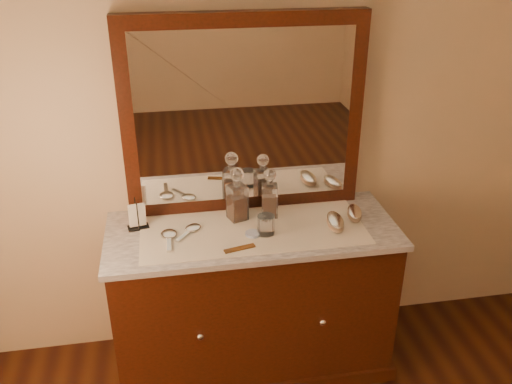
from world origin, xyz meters
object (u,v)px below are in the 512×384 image
(decanter_right, at_px, (270,198))
(pin_dish, at_px, (253,234))
(dresser_cabinet, at_px, (253,300))
(hand_mirror_inner, at_px, (191,229))
(brush_near, at_px, (335,222))
(mirror_frame, at_px, (244,116))
(comb, at_px, (240,248))
(napkin_rack, at_px, (137,217))
(decanter_left, at_px, (237,199))
(hand_mirror_outer, at_px, (169,236))
(brush_far, at_px, (354,213))

(decanter_right, bearing_deg, pin_dish, -123.06)
(dresser_cabinet, bearing_deg, hand_mirror_inner, 175.76)
(dresser_cabinet, bearing_deg, brush_near, -7.71)
(mirror_frame, distance_m, decanter_right, 0.43)
(hand_mirror_inner, bearing_deg, comb, -44.74)
(napkin_rack, bearing_deg, decanter_right, 0.67)
(mirror_frame, height_order, pin_dish, mirror_frame)
(comb, relative_size, decanter_left, 0.53)
(pin_dish, bearing_deg, napkin_rack, 162.58)
(dresser_cabinet, xyz_separation_m, napkin_rack, (-0.56, 0.10, 0.50))
(mirror_frame, bearing_deg, napkin_rack, -165.68)
(pin_dish, bearing_deg, dresser_cabinet, 81.55)
(comb, height_order, hand_mirror_outer, hand_mirror_outer)
(mirror_frame, height_order, hand_mirror_inner, mirror_frame)
(dresser_cabinet, distance_m, brush_near, 0.62)
(napkin_rack, bearing_deg, hand_mirror_inner, -17.37)
(brush_near, height_order, brush_far, brush_near)
(pin_dish, distance_m, brush_near, 0.42)
(decanter_left, height_order, brush_far, decanter_left)
(dresser_cabinet, height_order, hand_mirror_outer, hand_mirror_outer)
(mirror_frame, relative_size, napkin_rack, 7.82)
(comb, bearing_deg, hand_mirror_outer, 140.02)
(hand_mirror_outer, bearing_deg, decanter_left, 20.06)
(brush_far, bearing_deg, decanter_left, 171.68)
(mirror_frame, xyz_separation_m, decanter_right, (0.11, -0.13, -0.39))
(dresser_cabinet, xyz_separation_m, decanter_left, (-0.06, 0.10, 0.55))
(mirror_frame, height_order, decanter_left, mirror_frame)
(brush_near, bearing_deg, brush_far, 30.31)
(brush_far, xyz_separation_m, hand_mirror_inner, (-0.83, 0.00, -0.01))
(decanter_left, bearing_deg, comb, -96.26)
(pin_dish, height_order, decanter_left, decanter_left)
(dresser_cabinet, distance_m, mirror_frame, 0.97)
(decanter_right, height_order, brush_far, decanter_right)
(pin_dish, xyz_separation_m, comb, (-0.08, -0.12, -0.00))
(brush_near, distance_m, hand_mirror_outer, 0.82)
(comb, bearing_deg, dresser_cabinet, 50.41)
(comb, distance_m, hand_mirror_inner, 0.29)
(napkin_rack, relative_size, brush_far, 0.89)
(mirror_frame, xyz_separation_m, brush_far, (0.53, -0.23, -0.47))
(comb, distance_m, decanter_right, 0.37)
(decanter_right, bearing_deg, hand_mirror_outer, -165.51)
(dresser_cabinet, relative_size, hand_mirror_inner, 7.94)
(decanter_right, distance_m, hand_mirror_inner, 0.43)
(hand_mirror_inner, bearing_deg, mirror_frame, 36.53)
(comb, bearing_deg, hand_mirror_inner, 122.08)
(decanter_right, relative_size, brush_far, 1.53)
(comb, bearing_deg, decanter_left, 70.57)
(brush_near, bearing_deg, napkin_rack, 170.71)
(decanter_left, bearing_deg, hand_mirror_outer, -159.94)
(pin_dish, bearing_deg, brush_far, 9.13)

